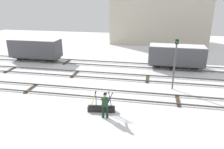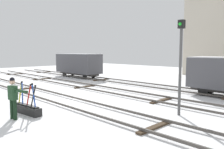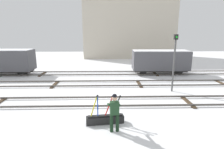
{
  "view_description": "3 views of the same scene",
  "coord_description": "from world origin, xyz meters",
  "px_view_note": "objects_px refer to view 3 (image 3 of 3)",
  "views": [
    {
      "loc": [
        3.79,
        -14.78,
        7.17
      ],
      "look_at": [
        0.61,
        1.9,
        1.03
      ],
      "focal_mm": 34.53,
      "sensor_mm": 36.0,
      "label": 1
    },
    {
      "loc": [
        10.42,
        -6.66,
        2.77
      ],
      "look_at": [
        0.82,
        2.75,
        1.41
      ],
      "focal_mm": 35.86,
      "sensor_mm": 36.0,
      "label": 2
    },
    {
      "loc": [
        0.87,
        -10.42,
        4.27
      ],
      "look_at": [
        1.19,
        2.06,
        1.33
      ],
      "focal_mm": 28.94,
      "sensor_mm": 36.0,
      "label": 3
    }
  ],
  "objects_px": {
    "switch_lever_frame": "(105,118)",
    "signal_post": "(174,58)",
    "freight_car_far_end": "(3,61)",
    "rail_worker": "(114,110)",
    "freight_car_near_switch": "(160,61)"
  },
  "relations": [
    {
      "from": "switch_lever_frame",
      "to": "signal_post",
      "type": "distance_m",
      "value": 7.13
    },
    {
      "from": "signal_post",
      "to": "freight_car_far_end",
      "type": "relative_size",
      "value": 0.7
    },
    {
      "from": "rail_worker",
      "to": "freight_car_far_end",
      "type": "height_order",
      "value": "freight_car_far_end"
    },
    {
      "from": "switch_lever_frame",
      "to": "freight_car_far_end",
      "type": "height_order",
      "value": "freight_car_far_end"
    },
    {
      "from": "switch_lever_frame",
      "to": "rail_worker",
      "type": "distance_m",
      "value": 1.1
    },
    {
      "from": "rail_worker",
      "to": "freight_car_near_switch",
      "type": "relative_size",
      "value": 0.31
    },
    {
      "from": "freight_car_near_switch",
      "to": "freight_car_far_end",
      "type": "relative_size",
      "value": 0.97
    },
    {
      "from": "freight_car_near_switch",
      "to": "freight_car_far_end",
      "type": "xyz_separation_m",
      "value": [
        -15.98,
        0.0,
        0.06
      ]
    },
    {
      "from": "rail_worker",
      "to": "freight_car_far_end",
      "type": "distance_m",
      "value": 15.49
    },
    {
      "from": "switch_lever_frame",
      "to": "signal_post",
      "type": "bearing_deg",
      "value": 36.64
    },
    {
      "from": "switch_lever_frame",
      "to": "signal_post",
      "type": "xyz_separation_m",
      "value": [
        4.88,
        4.69,
        2.25
      ]
    },
    {
      "from": "signal_post",
      "to": "freight_car_near_switch",
      "type": "xyz_separation_m",
      "value": [
        0.7,
        5.66,
        -1.09
      ]
    },
    {
      "from": "signal_post",
      "to": "freight_car_far_end",
      "type": "distance_m",
      "value": 16.33
    },
    {
      "from": "freight_car_near_switch",
      "to": "freight_car_far_end",
      "type": "bearing_deg",
      "value": -178.61
    },
    {
      "from": "freight_car_near_switch",
      "to": "freight_car_far_end",
      "type": "distance_m",
      "value": 15.98
    }
  ]
}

